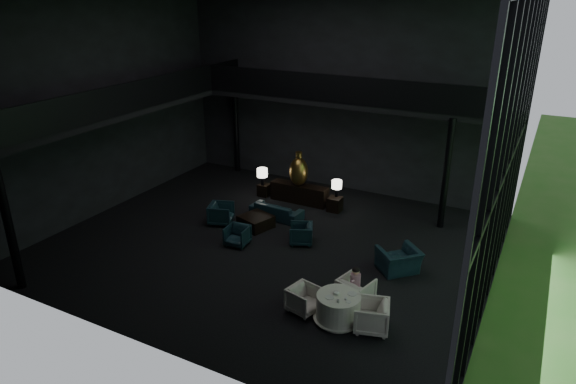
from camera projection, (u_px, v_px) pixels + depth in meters
The scene contains 35 objects.
floor at pixel (270, 243), 17.34m from camera, with size 14.00×12.00×0.02m, color black.
wall_back at pixel (342, 94), 20.77m from camera, with size 14.00×0.04×8.00m, color black.
wall_front at pixel (128, 192), 10.92m from camera, with size 14.00×0.04×8.00m, color black.
wall_left at pixel (103, 105), 18.87m from camera, with size 0.04×12.00×8.00m, color black.
curtain_wall at pixel (509, 161), 12.84m from camera, with size 0.20×12.00×8.00m, color black, non-canonical shape.
mezzanine_left at pixel (124, 108), 18.44m from camera, with size 2.00×12.00×0.25m, color black.
mezzanine_back at pixel (356, 101), 19.52m from camera, with size 12.00×2.00×0.25m, color black.
railing_left at pixel (143, 94), 17.79m from camera, with size 0.06×12.00×1.00m, color black.
railing_back at pixel (347, 90), 18.47m from camera, with size 12.00×0.06×1.00m, color black.
column_sw at pixel (8, 224), 14.08m from camera, with size 0.24×0.24×4.00m, color black.
column_nw at pixel (236, 129), 23.43m from camera, with size 0.24×0.24×4.00m, color black.
column_ne at pixel (446, 174), 17.80m from camera, with size 0.24×0.24×4.00m, color black.
console at pixel (299, 193), 20.50m from camera, with size 2.36×0.54×0.75m, color black.
bronze_urn at pixel (299, 171), 20.08m from camera, with size 0.74×0.74×1.38m.
side_table_left at pixel (264, 190), 21.20m from camera, with size 0.45×0.45×0.50m, color black.
table_lamp_left at pixel (262, 173), 20.81m from camera, with size 0.43×0.43×0.72m.
side_table_right at pixel (335, 204), 19.73m from camera, with size 0.50×0.50×0.55m, color black.
table_lamp_right at pixel (337, 185), 19.56m from camera, with size 0.39×0.39×0.66m.
sofa at pixel (277, 208), 19.12m from camera, with size 1.91×0.56×0.75m, color #173A47.
lounge_armchair_west at pixel (221, 212), 18.62m from camera, with size 0.90×0.85×0.93m, color #1A3E41.
lounge_armchair_east at pixel (301, 233), 17.21m from camera, with size 0.74×0.69×0.76m, color black.
lounge_armchair_south at pixel (237, 235), 17.11m from camera, with size 0.69×0.65×0.71m, color black.
window_armchair at pixel (399, 255), 15.43m from camera, with size 1.26×0.82×1.10m, color black.
coffee_table at pixel (256, 222), 18.40m from camera, with size 1.00×1.00×0.44m, color black.
dining_table at pixel (338, 309), 13.23m from camera, with size 1.29×1.29×0.75m.
dining_chair_north at pixel (356, 288), 13.89m from camera, with size 0.92×0.86×0.95m, color beige.
dining_chair_east at pixel (372, 313), 12.82m from camera, with size 0.94×0.88×0.97m, color silver.
dining_chair_west at pixel (304, 298), 13.59m from camera, with size 0.75×0.70×0.77m, color beige.
child at pixel (355, 277), 13.87m from camera, with size 0.29×0.29×0.61m.
plate_a at pixel (330, 297), 12.98m from camera, with size 0.23×0.23×0.01m, color white.
plate_b at pixel (352, 294), 13.13m from camera, with size 0.24×0.24×0.02m, color white.
saucer at pixel (348, 302), 12.80m from camera, with size 0.14×0.14×0.01m, color white.
coffee_cup at pixel (346, 298), 12.88m from camera, with size 0.07×0.07×0.05m, color white.
cereal_bowl at pixel (336, 293), 13.12m from camera, with size 0.16×0.16×0.08m, color white.
cream_pot at pixel (338, 301), 12.77m from camera, with size 0.06×0.06×0.07m, color #99999E.
Camera 1 is at (7.74, -13.38, 8.08)m, focal length 32.00 mm.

